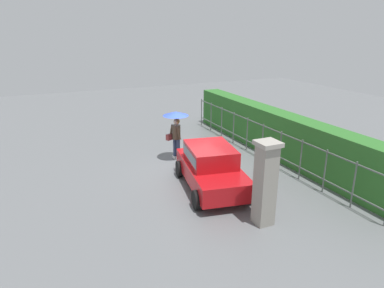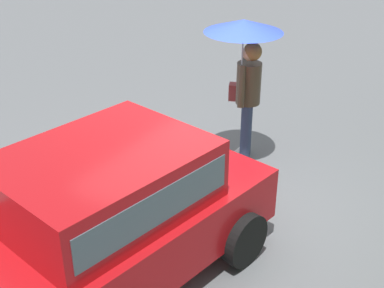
# 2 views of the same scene
# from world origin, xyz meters

# --- Properties ---
(ground_plane) EXTENTS (40.00, 40.00, 0.00)m
(ground_plane) POSITION_xyz_m (0.00, 0.00, 0.00)
(ground_plane) COLOR slate
(car) EXTENTS (3.95, 2.40, 1.48)m
(car) POSITION_xyz_m (1.80, -0.20, 0.80)
(car) COLOR #B71116
(car) RESTS_ON ground
(pedestrian) EXTENTS (1.04, 1.04, 2.04)m
(pedestrian) POSITION_xyz_m (-1.27, -0.23, 1.51)
(pedestrian) COLOR #2D3856
(pedestrian) RESTS_ON ground
(gate_pillar) EXTENTS (0.60, 0.60, 2.42)m
(gate_pillar) POSITION_xyz_m (4.44, 0.08, 1.24)
(gate_pillar) COLOR gray
(gate_pillar) RESTS_ON ground
(fence_section) EXTENTS (11.65, 0.05, 1.50)m
(fence_section) POSITION_xyz_m (0.17, 3.06, 0.82)
(fence_section) COLOR #59605B
(fence_section) RESTS_ON ground
(hedge_row) EXTENTS (12.60, 0.90, 1.90)m
(hedge_row) POSITION_xyz_m (0.17, 3.88, 0.95)
(hedge_row) COLOR #2D6B28
(hedge_row) RESTS_ON ground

